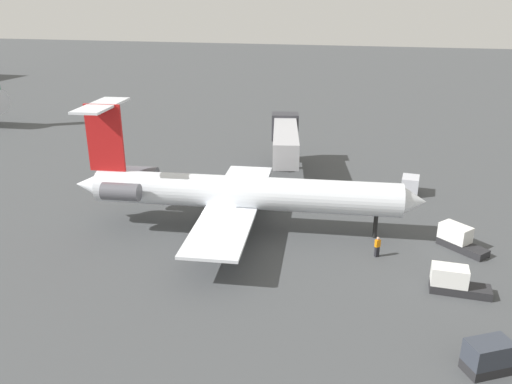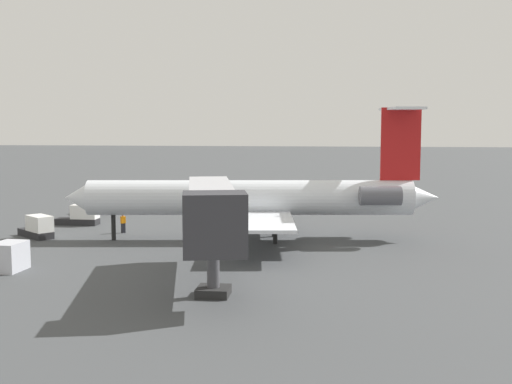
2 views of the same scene
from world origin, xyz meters
name	(u,v)px [view 1 (image 1 of 2)]	position (x,y,z in m)	size (l,w,h in m)	color
ground_plane	(219,237)	(0.00, 0.00, -0.05)	(400.00, 400.00, 0.10)	#424447
regional_jet	(235,191)	(1.73, -0.92, 3.58)	(20.88, 30.50, 10.76)	silver
jet_bridge	(285,138)	(17.32, -2.16, 4.42)	(14.82, 5.83, 6.11)	#ADADB2
ground_crew_marshaller	(377,247)	(-0.37, -13.16, 0.86)	(0.46, 0.47, 1.69)	black
baggage_tug_lead	(458,239)	(2.76, -19.48, 0.84)	(3.65, 3.96, 1.90)	#262628
baggage_tug_trailing	(493,357)	(-12.18, -19.65, 0.84)	(3.20, 4.17, 1.90)	#262628
baggage_tug_spare	(454,281)	(-4.35, -18.44, 0.84)	(1.48, 4.03, 1.90)	#262628
cargo_container_uld	(410,185)	(14.60, -15.98, 0.93)	(2.40, 1.85, 1.87)	silver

